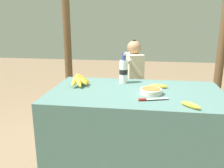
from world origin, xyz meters
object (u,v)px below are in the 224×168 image
Objects in this scene: banana_bunch_ripe at (79,79)px; loose_banana_front at (191,105)px; seated_vendor at (130,74)px; water_bottle at (124,71)px; loose_banana_side at (158,86)px; banana_bunch_green at (179,85)px; wooden_bench at (139,92)px; support_post_near at (66,23)px; serving_bowl at (151,91)px; knife at (149,99)px.

banana_bunch_ripe reaches higher than loose_banana_front.
banana_bunch_ripe is 0.25× the size of seated_vendor.
water_bottle reaches higher than loose_banana_side.
water_bottle is at bearing -121.69° from banana_bunch_green.
support_post_near reaches higher than wooden_bench.
serving_bowl reaches higher than loose_banana_side.
wooden_bench is 0.30m from seated_vendor.
loose_banana_side is at bearing -81.07° from wooden_bench.
water_bottle is 0.53m from knife.
loose_banana_front is 1.67m from banana_bunch_green.
banana_bunch_ripe is 1.57m from support_post_near.
water_bottle is at bearing 129.16° from serving_bowl.
banana_bunch_ripe is 0.69m from loose_banana_side.
serving_bowl is 1.10× the size of loose_banana_side.
serving_bowl is 0.80× the size of knife.
seated_vendor reaches higher than banana_bunch_green.
loose_banana_side is at bearing -106.09° from banana_bunch_green.
loose_banana_front is 0.48m from loose_banana_side.
support_post_near reaches higher than banana_bunch_ripe.
knife is at bearing -105.55° from banana_bunch_green.
seated_vendor is 0.42× the size of support_post_near.
seated_vendor is (-0.32, 1.15, -0.17)m from loose_banana_side.
seated_vendor reaches higher than wooden_bench.
serving_bowl is at bearing 67.07° from knife.
wooden_bench is 7.06× the size of banana_bunch_green.
water_bottle is 0.11× the size of support_post_near.
loose_banana_front is at bearing -95.34° from banana_bunch_green.
knife is at bearing -95.42° from serving_bowl.
banana_bunch_ripe reaches higher than serving_bowl.
water_bottle reaches higher than banana_bunch_green.
water_bottle is at bearing 72.42° from seated_vendor.
seated_vendor is 1.17m from support_post_near.
loose_banana_front is at bearing 89.86° from seated_vendor.
knife is at bearing 81.15° from seated_vendor.
loose_banana_side is (0.06, 0.17, -0.01)m from serving_bowl.
banana_bunch_green is at bearing 84.66° from loose_banana_front.
banana_bunch_ripe is at bearing -67.80° from support_post_near.
loose_banana_front is 0.51× the size of banana_bunch_green.
support_post_near reaches higher than banana_bunch_green.
support_post_near is at bearing 132.27° from loose_banana_side.
loose_banana_side is at bearing 69.33° from serving_bowl.
wooden_bench is (0.50, 1.21, -0.47)m from banana_bunch_ripe.
banana_bunch_green reaches higher than wooden_bench.
serving_bowl is at bearing -84.85° from wooden_bench.
serving_bowl reaches higher than wooden_bench.
loose_banana_side reaches higher than wooden_bench.
water_bottle reaches higher than wooden_bench.
wooden_bench is at bearing -179.81° from banana_bunch_green.
loose_banana_front is 0.60× the size of knife.
loose_banana_side is at bearing 1.28° from banana_bunch_ripe.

